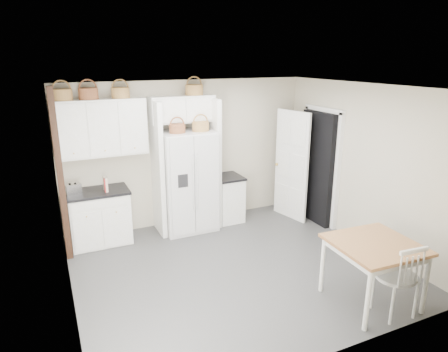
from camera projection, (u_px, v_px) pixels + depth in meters
name	position (u px, v px, depth m)	size (l,w,h in m)	color
floor	(236.00, 268.00, 5.87)	(4.50, 4.50, 0.00)	#444445
ceiling	(238.00, 88.00, 5.12)	(4.50, 4.50, 0.00)	white
wall_back	(188.00, 153.00, 7.24)	(4.50, 4.50, 0.00)	#B4B09B
wall_left	(63.00, 209.00, 4.60)	(4.00, 4.00, 0.00)	#B4B09B
wall_right	(363.00, 166.00, 6.40)	(4.00, 4.00, 0.00)	#B4B09B
refrigerator	(187.00, 181.00, 7.00)	(0.92, 0.74, 1.77)	silver
base_cab_left	(100.00, 218.00, 6.56)	(0.94, 0.59, 0.87)	silver
base_cab_right	(228.00, 199.00, 7.49)	(0.47, 0.56, 0.83)	silver
dining_table	(372.00, 273.00, 4.95)	(0.98, 0.98, 0.81)	brown
windsor_chair	(396.00, 276.00, 4.70)	(0.49, 0.44, 1.00)	silver
counter_left	(97.00, 192.00, 6.43)	(0.98, 0.63, 0.04)	black
counter_right	(228.00, 177.00, 7.37)	(0.51, 0.60, 0.04)	black
toaster	(73.00, 189.00, 6.26)	(0.24, 0.14, 0.16)	silver
cookbook_red	(105.00, 185.00, 6.37)	(0.03, 0.15, 0.22)	red
cookbook_cream	(106.00, 184.00, 6.37)	(0.03, 0.15, 0.23)	beige
basket_upper_a	(62.00, 95.00, 5.96)	(0.30, 0.30, 0.17)	olive
basket_upper_b	(88.00, 94.00, 6.11)	(0.29, 0.29, 0.17)	brown
basket_upper_c	(121.00, 93.00, 6.30)	(0.29, 0.29, 0.17)	olive
basket_bridge_b	(194.00, 90.00, 6.80)	(0.31, 0.31, 0.18)	olive
basket_fridge_a	(177.00, 129.00, 6.56)	(0.27, 0.27, 0.14)	brown
basket_fridge_b	(201.00, 126.00, 6.73)	(0.29, 0.29, 0.16)	olive
upper_cabinet	(101.00, 128.00, 6.32)	(1.40, 0.34, 0.90)	silver
bridge_cabinet	(182.00, 109.00, 6.79)	(1.12, 0.34, 0.45)	silver
fridge_panel_left	(158.00, 169.00, 6.76)	(0.08, 0.60, 2.30)	silver
fridge_panel_right	(213.00, 163.00, 7.16)	(0.08, 0.60, 2.30)	silver
trim_post	(60.00, 177.00, 5.80)	(0.09, 0.09, 2.60)	black
doorway_void	(318.00, 168.00, 7.31)	(0.18, 0.85, 2.05)	black
door_slab	(291.00, 166.00, 7.46)	(0.80, 0.04, 2.05)	white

